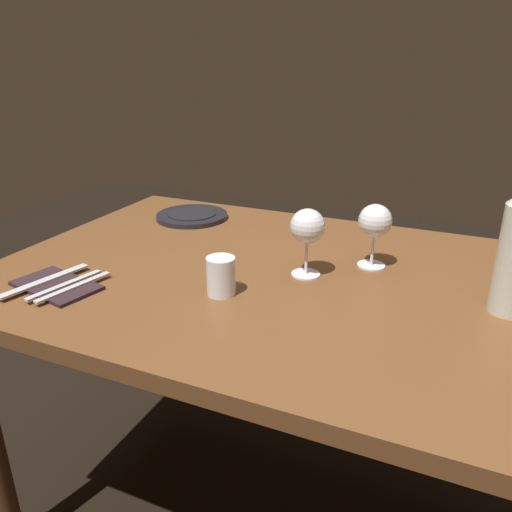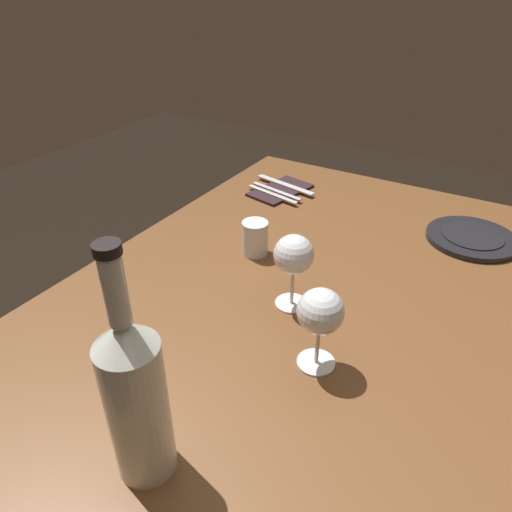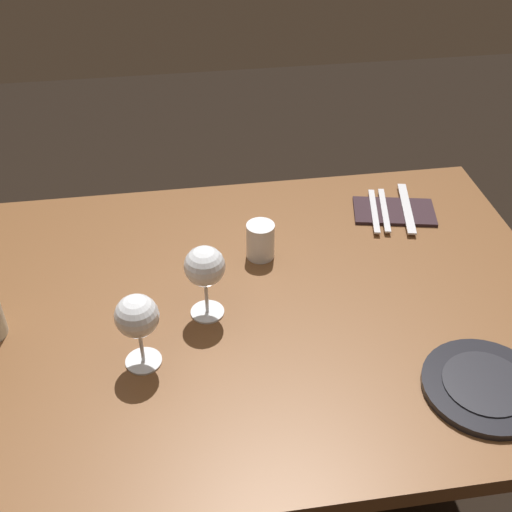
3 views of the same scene
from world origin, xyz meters
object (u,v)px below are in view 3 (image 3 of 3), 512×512
wine_glass_left (205,268)px  wine_glass_right (137,318)px  folded_napkin (394,211)px  fork_inner (384,210)px  table_knife (407,208)px  water_tumbler (260,242)px  fork_outer (374,211)px  dinner_plate (485,386)px

wine_glass_left → wine_glass_right: size_ratio=1.03×
folded_napkin → fork_inner: 0.03m
fork_inner → table_knife: size_ratio=0.85×
water_tumbler → wine_glass_left: bearing=-128.6°
wine_glass_right → fork_inner: size_ratio=0.85×
wine_glass_left → fork_inner: (0.45, 0.28, -0.10)m
water_tumbler → fork_outer: size_ratio=0.46×
wine_glass_right → fork_inner: (0.57, 0.39, -0.10)m
wine_glass_left → water_tumbler: bearing=51.4°
wine_glass_left → fork_outer: 0.52m
fork_inner → wine_glass_right: bearing=-145.6°
folded_napkin → fork_outer: bearing=180.0°
wine_glass_right → table_knife: size_ratio=0.72×
wine_glass_right → folded_napkin: 0.72m
wine_glass_left → folded_napkin: size_ratio=0.75×
fork_inner → water_tumbler: bearing=-159.8°
wine_glass_left → folded_napkin: wine_glass_left is taller
dinner_plate → fork_inner: dinner_plate is taller
dinner_plate → table_knife: 0.55m
folded_napkin → fork_outer: 0.05m
table_knife → wine_glass_left: bearing=-150.8°
wine_glass_right → water_tumbler: bearing=47.1°
water_tumbler → folded_napkin: water_tumbler is taller
wine_glass_left → wine_glass_right: (-0.13, -0.11, -0.00)m
wine_glass_right → water_tumbler: size_ratio=1.86×
fork_outer → wine_glass_right: bearing=-144.4°
dinner_plate → fork_inner: (-0.01, 0.54, 0.00)m
dinner_plate → wine_glass_left: bearing=149.8°
fork_inner → table_knife: (0.05, 0.00, 0.00)m
folded_napkin → fork_outer: size_ratio=1.17×
table_knife → fork_inner: bearing=180.0°
fork_inner → fork_outer: (-0.02, 0.00, 0.00)m
wine_glass_right → dinner_plate: 0.61m
wine_glass_left → table_knife: wine_glass_left is taller
table_knife → dinner_plate: bearing=-94.9°
wine_glass_right → table_knife: (0.63, 0.39, -0.10)m
dinner_plate → fork_outer: 0.54m
fork_outer → fork_inner: bearing=0.0°
water_tumbler → fork_inner: (0.32, 0.12, -0.03)m
dinner_plate → folded_napkin: bearing=88.2°
wine_glass_right → water_tumbler: (0.26, 0.28, -0.07)m
dinner_plate → table_knife: (0.05, 0.54, 0.00)m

